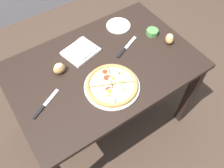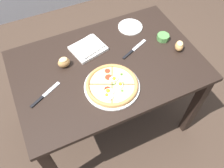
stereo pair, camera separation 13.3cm
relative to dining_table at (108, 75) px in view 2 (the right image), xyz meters
The scene contains 10 objects.
ground_plane 0.64m from the dining_table, ahead, with size 12.00×12.00×0.00m, color #3D2D23.
dining_table is the anchor object (origin of this frame).
pizza 0.23m from the dining_table, 106.31° to the right, with size 0.34×0.34×0.05m.
ramekin_bowl 0.47m from the dining_table, ahead, with size 0.09×0.09×0.04m.
napkin_folded 0.23m from the dining_table, 110.44° to the left, with size 0.25×0.23×0.04m.
bread_piece_near 0.52m from the dining_table, ahead, with size 0.09×0.09×0.07m.
bread_piece_mid 0.32m from the dining_table, 157.93° to the left, with size 0.08×0.06×0.07m.
knife_main 0.45m from the dining_table, behind, with size 0.21×0.12×0.01m.
knife_spare 0.25m from the dining_table, 11.35° to the left, with size 0.22×0.11×0.01m.
side_saucer 0.41m from the dining_table, 40.75° to the left, with size 0.18×0.18×0.01m.
Camera 2 is at (-0.40, -0.93, 1.92)m, focal length 38.00 mm.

